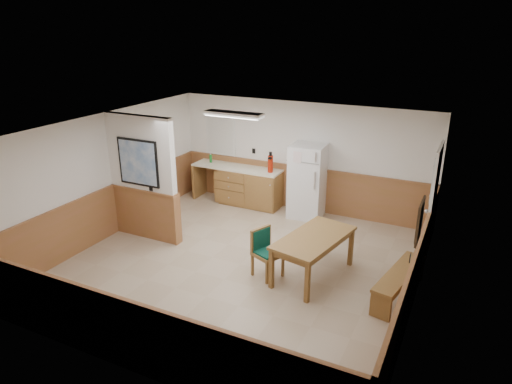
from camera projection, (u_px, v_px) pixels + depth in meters
The scene contains 20 objects.
ground at pixel (240, 264), 8.27m from camera, with size 6.00×6.00×0.00m, color tan.
ceiling at pixel (239, 128), 7.40m from camera, with size 6.00×6.00×0.02m, color white.
back_wall at pixel (301, 157), 10.37m from camera, with size 6.00×0.02×2.50m, color white.
right_wall at pixel (422, 233), 6.60m from camera, with size 0.02×6.00×2.50m, color white.
left_wall at pixel (106, 176), 9.07m from camera, with size 0.02×6.00×2.50m, color white.
wainscot_back at pixel (300, 188), 10.61m from camera, with size 6.00×0.04×1.00m, color #9D5F3F.
wainscot_right at pixel (415, 278), 6.87m from camera, with size 0.04×6.00×1.00m, color #9D5F3F.
wainscot_left at pixel (111, 211), 9.32m from camera, with size 0.04×6.00×1.00m, color #9D5F3F.
partition_wall at pixel (143, 179), 8.93m from camera, with size 1.50×0.20×2.50m.
kitchen_counter at pixel (248, 186), 10.87m from camera, with size 2.20×0.61×1.00m.
exterior_door at pixel (432, 202), 8.29m from camera, with size 0.07×1.02×2.15m.
kitchen_window at pixel (220, 135), 11.10m from camera, with size 0.80×0.04×1.00m.
wall_painting at pixel (420, 221), 6.26m from camera, with size 0.04×0.50×0.60m.
fluorescent_fixture at pixel (234, 114), 8.85m from camera, with size 1.20×0.30×0.09m.
refrigerator at pixel (307, 181), 10.08m from camera, with size 0.76×0.74×1.65m.
dining_table at pixel (314, 242), 7.67m from camera, with size 1.11×1.73×0.75m.
dining_bench at pixel (399, 278), 7.17m from camera, with size 0.62×1.56×0.45m.
dining_chair at pixel (264, 248), 7.78m from camera, with size 0.70×0.60×0.85m.
fire_extinguisher at pixel (270, 163), 10.37m from camera, with size 0.14×0.14×0.48m.
soap_bottle at pixel (211, 159), 11.15m from camera, with size 0.06×0.06×0.19m, color #18882B.
Camera 1 is at (3.45, -6.44, 4.10)m, focal length 32.00 mm.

